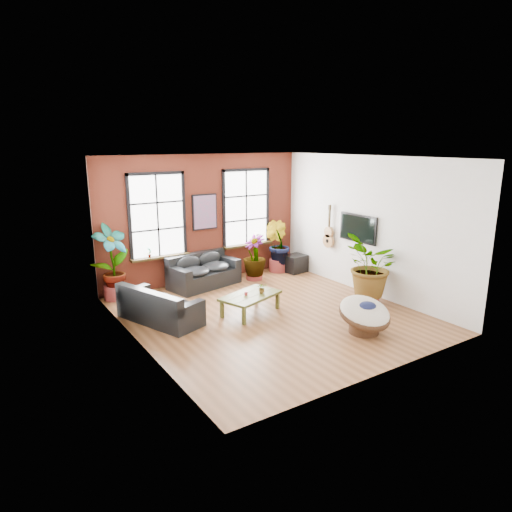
{
  "coord_description": "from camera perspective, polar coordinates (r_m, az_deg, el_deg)",
  "views": [
    {
      "loc": [
        -5.57,
        -7.98,
        3.83
      ],
      "look_at": [
        0.0,
        0.6,
        1.25
      ],
      "focal_mm": 32.0,
      "sensor_mm": 36.0,
      "label": 1
    }
  ],
  "objects": [
    {
      "name": "floor_plant_mid",
      "position": [
        12.81,
        -0.2,
        0.1
      ],
      "size": [
        0.74,
        0.74,
        1.16
      ],
      "primitive_type": "imported",
      "rotation": [
        0.0,
        0.0,
        4.88
      ],
      "color": "#204A13",
      "rests_on": "ground"
    },
    {
      "name": "papasan_chair",
      "position": [
        9.63,
        13.43,
        -7.06
      ],
      "size": [
        1.16,
        1.18,
        0.8
      ],
      "rotation": [
        0.0,
        0.0,
        -0.1
      ],
      "color": "#412817",
      "rests_on": "ground"
    },
    {
      "name": "pot_right_wall",
      "position": [
        11.47,
        13.96,
        -4.85
      ],
      "size": [
        0.6,
        0.6,
        0.36
      ],
      "rotation": [
        0.0,
        0.0,
        0.28
      ],
      "color": "maroon",
      "rests_on": "ground"
    },
    {
      "name": "pot_mid",
      "position": [
        12.99,
        -0.21,
        -2.2
      ],
      "size": [
        0.49,
        0.49,
        0.34
      ],
      "rotation": [
        0.0,
        0.0,
        -0.05
      ],
      "color": "maroon",
      "rests_on": "ground"
    },
    {
      "name": "floor_plant_back_left",
      "position": [
        11.64,
        -17.54,
        -0.41
      ],
      "size": [
        1.1,
        0.93,
        1.77
      ],
      "primitive_type": "imported",
      "rotation": [
        0.0,
        0.0,
        0.37
      ],
      "color": "#204A13",
      "rests_on": "ground"
    },
    {
      "name": "table_plant",
      "position": [
        10.45,
        0.77,
        -4.01
      ],
      "size": [
        0.28,
        0.27,
        0.25
      ],
      "primitive_type": "imported",
      "rotation": [
        0.0,
        0.0,
        -0.43
      ],
      "color": "#204A13",
      "rests_on": "coffee_table"
    },
    {
      "name": "floor_plant_right_wall",
      "position": [
        11.22,
        14.29,
        -1.24
      ],
      "size": [
        1.81,
        1.85,
        1.55
      ],
      "primitive_type": "imported",
      "rotation": [
        0.0,
        0.0,
        4.05
      ],
      "color": "#204A13",
      "rests_on": "ground"
    },
    {
      "name": "coffee_table",
      "position": [
        10.42,
        -0.71,
        -5.1
      ],
      "size": [
        1.57,
        1.2,
        0.54
      ],
      "rotation": [
        0.0,
        0.0,
        0.33
      ],
      "color": "#414519",
      "rests_on": "ground"
    },
    {
      "name": "poster",
      "position": [
        12.61,
        -6.43,
        5.5
      ],
      "size": [
        0.74,
        0.06,
        0.98
      ],
      "color": "black",
      "rests_on": "room"
    },
    {
      "name": "sill_plant_left",
      "position": [
        12.11,
        -13.19,
        0.43
      ],
      "size": [
        0.17,
        0.17,
        0.27
      ],
      "primitive_type": "imported",
      "rotation": [
        0.0,
        0.0,
        0.79
      ],
      "color": "#204A13",
      "rests_on": "room"
    },
    {
      "name": "pot_back_right",
      "position": [
        13.8,
        2.75,
        -1.14
      ],
      "size": [
        0.62,
        0.62,
        0.39
      ],
      "rotation": [
        0.0,
        0.0,
        -0.19
      ],
      "color": "maroon",
      "rests_on": "ground"
    },
    {
      "name": "sofa_left",
      "position": [
        10.17,
        -12.13,
        -6.18
      ],
      "size": [
        1.45,
        2.13,
        0.78
      ],
      "rotation": [
        0.0,
        0.0,
        1.92
      ],
      "color": "black",
      "rests_on": "ground"
    },
    {
      "name": "media_box",
      "position": [
        13.75,
        4.93,
        -0.94
      ],
      "size": [
        0.68,
        0.59,
        0.52
      ],
      "rotation": [
        0.0,
        0.0,
        0.12
      ],
      "color": "black",
      "rests_on": "ground"
    },
    {
      "name": "room",
      "position": [
        10.07,
        1.41,
        2.21
      ],
      "size": [
        6.04,
        6.54,
        3.54
      ],
      "color": "brown",
      "rests_on": "ground"
    },
    {
      "name": "tv_wall_unit",
      "position": [
        12.29,
        11.57,
        3.14
      ],
      "size": [
        0.13,
        1.86,
        1.2
      ],
      "color": "black",
      "rests_on": "room"
    },
    {
      "name": "floor_plant_back_right",
      "position": [
        13.65,
        2.67,
        1.49
      ],
      "size": [
        0.84,
        0.93,
        1.38
      ],
      "primitive_type": "imported",
      "rotation": [
        0.0,
        0.0,
        1.94
      ],
      "color": "#204A13",
      "rests_on": "ground"
    },
    {
      "name": "pot_back_left",
      "position": [
        11.91,
        -17.3,
        -4.36
      ],
      "size": [
        0.6,
        0.6,
        0.36
      ],
      "rotation": [
        0.0,
        0.0,
        -0.27
      ],
      "color": "maroon",
      "rests_on": "ground"
    },
    {
      "name": "sill_plant_right",
      "position": [
        13.57,
        0.2,
        2.27
      ],
      "size": [
        0.19,
        0.19,
        0.27
      ],
      "primitive_type": "imported",
      "rotation": [
        0.0,
        0.0,
        3.49
      ],
      "color": "#204A13",
      "rests_on": "room"
    },
    {
      "name": "sofa_back",
      "position": [
        12.45,
        -6.66,
        -1.94
      ],
      "size": [
        2.06,
        1.31,
        0.88
      ],
      "rotation": [
        0.0,
        0.0,
        0.21
      ],
      "color": "black",
      "rests_on": "ground"
    }
  ]
}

